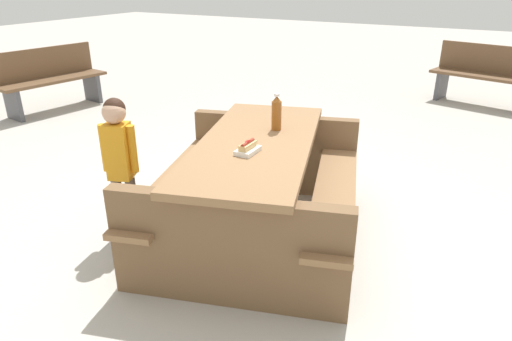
# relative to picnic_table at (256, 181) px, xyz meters

# --- Properties ---
(ground_plane) EXTENTS (30.00, 30.00, 0.00)m
(ground_plane) POSITION_rel_picnic_table_xyz_m (0.00, 0.00, -0.44)
(ground_plane) COLOR #B7B2A8
(ground_plane) RESTS_ON ground
(picnic_table) EXTENTS (2.13, 1.86, 0.75)m
(picnic_table) POSITION_rel_picnic_table_xyz_m (0.00, 0.00, 0.00)
(picnic_table) COLOR olive
(picnic_table) RESTS_ON ground
(soda_bottle) EXTENTS (0.07, 0.07, 0.27)m
(soda_bottle) POSITION_rel_picnic_table_xyz_m (-0.28, 0.02, 0.43)
(soda_bottle) COLOR brown
(soda_bottle) RESTS_ON picnic_table
(hotdog_tray) EXTENTS (0.18, 0.11, 0.08)m
(hotdog_tray) POSITION_rel_picnic_table_xyz_m (0.23, 0.07, 0.34)
(hotdog_tray) COLOR white
(hotdog_tray) RESTS_ON picnic_table
(child_in_coat) EXTENTS (0.20, 0.24, 1.05)m
(child_in_coat) POSITION_rel_picnic_table_xyz_m (0.46, -0.83, 0.23)
(child_in_coat) COLOR brown
(child_in_coat) RESTS_ON ground
(park_bench_near) EXTENTS (0.75, 1.55, 0.85)m
(park_bench_near) POSITION_rel_picnic_table_xyz_m (-4.81, 1.16, 0.00)
(park_bench_near) COLOR brown
(park_bench_near) RESTS_ON ground
(park_bench_mid) EXTENTS (1.54, 0.61, 0.85)m
(park_bench_mid) POSITION_rel_picnic_table_xyz_m (-1.58, -4.17, 0.00)
(park_bench_mid) COLOR brown
(park_bench_mid) RESTS_ON ground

